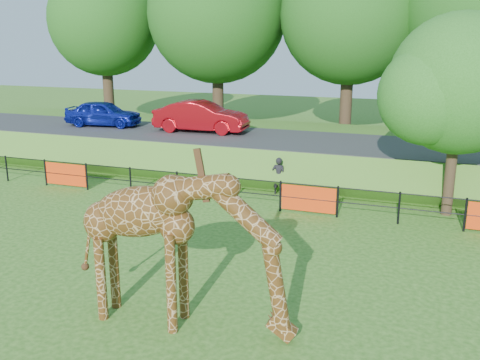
{
  "coord_description": "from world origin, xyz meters",
  "views": [
    {
      "loc": [
        6.72,
        -9.31,
        5.94
      ],
      "look_at": [
        1.76,
        4.49,
        2.0
      ],
      "focal_mm": 40.0,
      "sensor_mm": 36.0,
      "label": 1
    }
  ],
  "objects": [
    {
      "name": "car_red",
      "position": [
        -3.85,
        14.47,
        2.17
      ],
      "size": [
        4.66,
        1.84,
        1.51
      ],
      "primitive_type": "imported",
      "rotation": [
        0.0,
        0.0,
        1.63
      ],
      "color": "#9E0B13",
      "rests_on": "road"
    },
    {
      "name": "ground",
      "position": [
        0.0,
        0.0,
        0.0
      ],
      "size": [
        90.0,
        90.0,
        0.0
      ],
      "primitive_type": "plane",
      "color": "#2B5E17",
      "rests_on": "ground"
    },
    {
      "name": "perimeter_fence",
      "position": [
        0.0,
        8.0,
        0.55
      ],
      "size": [
        28.07,
        0.1,
        1.1
      ],
      "primitive_type": null,
      "color": "black",
      "rests_on": "ground"
    },
    {
      "name": "road",
      "position": [
        0.0,
        14.0,
        1.36
      ],
      "size": [
        40.0,
        5.0,
        0.12
      ],
      "primitive_type": "cube",
      "color": "#2E2F31",
      "rests_on": "embankment"
    },
    {
      "name": "giraffe",
      "position": [
        2.18,
        -0.11,
        1.71
      ],
      "size": [
        4.83,
        1.07,
        3.42
      ],
      "primitive_type": null,
      "rotation": [
        0.0,
        0.0,
        0.04
      ],
      "color": "#512F10",
      "rests_on": "ground"
    },
    {
      "name": "bg_tree_line",
      "position": [
        1.89,
        22.0,
        7.19
      ],
      "size": [
        37.3,
        8.8,
        11.82
      ],
      "color": "#322616",
      "rests_on": "ground"
    },
    {
      "name": "tree_east",
      "position": [
        7.6,
        9.63,
        4.28
      ],
      "size": [
        5.4,
        4.71,
        6.76
      ],
      "color": "#322616",
      "rests_on": "ground"
    },
    {
      "name": "embankment",
      "position": [
        0.0,
        15.5,
        0.65
      ],
      "size": [
        40.0,
        9.0,
        1.3
      ],
      "primitive_type": "cube",
      "color": "#2B5E17",
      "rests_on": "ground"
    },
    {
      "name": "visitor",
      "position": [
        1.37,
        9.99,
        0.73
      ],
      "size": [
        0.54,
        0.36,
        1.47
      ],
      "primitive_type": "imported",
      "rotation": [
        0.0,
        0.0,
        3.12
      ],
      "color": "black",
      "rests_on": "ground"
    },
    {
      "name": "car_blue",
      "position": [
        -9.36,
        14.38,
        2.08
      ],
      "size": [
        4.07,
        2.07,
        1.33
      ],
      "primitive_type": "imported",
      "rotation": [
        0.0,
        0.0,
        1.7
      ],
      "color": "#1524AE",
      "rests_on": "road"
    }
  ]
}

